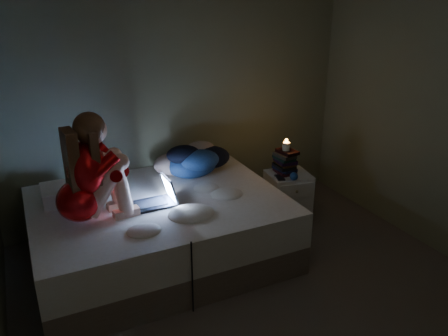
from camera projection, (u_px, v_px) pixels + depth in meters
floor at (276, 316)px, 3.30m from camera, size 3.60×3.80×0.02m
wall_back at (180, 91)px, 4.42m from camera, size 3.60×0.02×2.60m
bed at (160, 229)px, 3.90m from camera, size 2.08×1.56×0.57m
pillow at (70, 192)px, 3.78m from camera, size 0.46×0.33×0.13m
woman at (76, 170)px, 3.27m from camera, size 0.56×0.39×0.85m
laptop at (153, 192)px, 3.65m from camera, size 0.35×0.25×0.25m
clothes_pile at (191, 159)px, 4.27m from camera, size 0.57×0.47×0.32m
nightstand at (287, 198)px, 4.52m from camera, size 0.45×0.42×0.54m
book_stack at (285, 162)px, 4.39m from camera, size 0.19×0.25×0.25m
candle at (286, 146)px, 4.33m from camera, size 0.07×0.07×0.08m
phone at (282, 178)px, 4.30m from camera, size 0.09×0.15×0.01m
blue_orb at (296, 176)px, 4.26m from camera, size 0.08×0.08×0.08m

